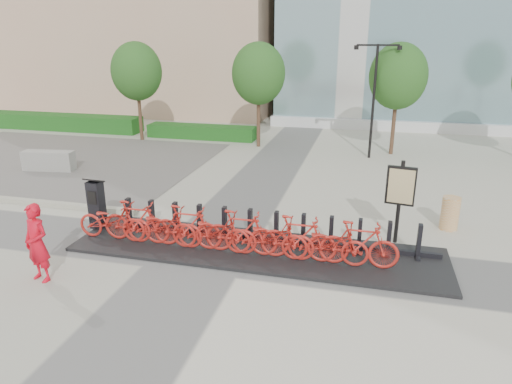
% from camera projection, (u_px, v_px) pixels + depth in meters
% --- Properties ---
extents(ground, '(120.00, 120.00, 0.00)m').
position_uv_depth(ground, '(205.00, 251.00, 11.86)').
color(ground, beige).
extents(gravel_patch, '(14.00, 14.00, 0.00)m').
position_uv_depth(gravel_patch, '(50.00, 160.00, 20.58)').
color(gravel_patch, '#49433D').
rests_on(gravel_patch, ground).
extents(hedge_a, '(10.00, 1.40, 0.90)m').
position_uv_depth(hedge_a, '(62.00, 122.00, 27.33)').
color(hedge_a, '#1B3D17').
rests_on(hedge_a, ground).
extents(hedge_b, '(6.00, 1.20, 0.70)m').
position_uv_depth(hedge_b, '(202.00, 132.00, 25.02)').
color(hedge_b, '#1B3D17').
rests_on(hedge_b, ground).
extents(tree_0, '(2.60, 2.60, 5.10)m').
position_uv_depth(tree_0, '(137.00, 71.00, 23.56)').
color(tree_0, brown).
rests_on(tree_0, ground).
extents(tree_1, '(2.60, 2.60, 5.10)m').
position_uv_depth(tree_1, '(259.00, 74.00, 22.07)').
color(tree_1, brown).
rests_on(tree_1, ground).
extents(tree_2, '(2.60, 2.60, 5.10)m').
position_uv_depth(tree_2, '(398.00, 76.00, 20.58)').
color(tree_2, brown).
rests_on(tree_2, ground).
extents(streetlamp, '(2.00, 0.20, 5.00)m').
position_uv_depth(streetlamp, '(374.00, 88.00, 20.03)').
color(streetlamp, black).
rests_on(streetlamp, ground).
extents(dock_pad, '(9.60, 2.40, 0.08)m').
position_uv_depth(dock_pad, '(256.00, 250.00, 11.82)').
color(dock_pad, black).
rests_on(dock_pad, ground).
extents(dock_rail_posts, '(8.02, 0.50, 0.85)m').
position_uv_depth(dock_rail_posts, '(263.00, 226.00, 12.09)').
color(dock_rail_posts, black).
rests_on(dock_rail_posts, dock_pad).
extents(bike_0, '(1.94, 0.68, 1.02)m').
position_uv_depth(bike_0, '(112.00, 221.00, 12.22)').
color(bike_0, red).
rests_on(bike_0, dock_pad).
extents(bike_1, '(1.88, 0.53, 1.13)m').
position_uv_depth(bike_1, '(136.00, 222.00, 12.03)').
color(bike_1, red).
rests_on(bike_1, dock_pad).
extents(bike_2, '(1.94, 0.68, 1.02)m').
position_uv_depth(bike_2, '(161.00, 226.00, 11.89)').
color(bike_2, red).
rests_on(bike_2, dock_pad).
extents(bike_3, '(1.88, 0.53, 1.13)m').
position_uv_depth(bike_3, '(187.00, 227.00, 11.70)').
color(bike_3, red).
rests_on(bike_3, dock_pad).
extents(bike_4, '(1.94, 0.68, 1.02)m').
position_uv_depth(bike_4, '(214.00, 232.00, 11.56)').
color(bike_4, red).
rests_on(bike_4, dock_pad).
extents(bike_5, '(1.88, 0.53, 1.13)m').
position_uv_depth(bike_5, '(241.00, 232.00, 11.37)').
color(bike_5, red).
rests_on(bike_5, dock_pad).
extents(bike_6, '(1.94, 0.68, 1.02)m').
position_uv_depth(bike_6, '(269.00, 237.00, 11.23)').
color(bike_6, red).
rests_on(bike_6, dock_pad).
extents(bike_7, '(1.88, 0.53, 1.13)m').
position_uv_depth(bike_7, '(298.00, 238.00, 11.04)').
color(bike_7, red).
rests_on(bike_7, dock_pad).
extents(bike_8, '(1.94, 0.68, 1.02)m').
position_uv_depth(bike_8, '(328.00, 243.00, 10.89)').
color(bike_8, red).
rests_on(bike_8, dock_pad).
extents(bike_9, '(1.88, 0.53, 1.13)m').
position_uv_depth(bike_9, '(359.00, 244.00, 10.71)').
color(bike_9, red).
rests_on(bike_9, dock_pad).
extents(kiosk, '(0.49, 0.42, 1.50)m').
position_uv_depth(kiosk, '(96.00, 204.00, 12.88)').
color(kiosk, black).
rests_on(kiosk, dock_pad).
extents(worker_red, '(0.75, 0.59, 1.83)m').
position_uv_depth(worker_red, '(37.00, 243.00, 10.16)').
color(worker_red, red).
rests_on(worker_red, ground).
extents(construction_barrel, '(0.58, 0.58, 0.97)m').
position_uv_depth(construction_barrel, '(450.00, 213.00, 13.06)').
color(construction_barrel, '#D47400').
rests_on(construction_barrel, ground).
extents(jersey_barrier, '(2.17, 0.87, 0.82)m').
position_uv_depth(jersey_barrier, '(49.00, 161.00, 18.90)').
color(jersey_barrier, gray).
rests_on(jersey_barrier, ground).
extents(map_sign, '(0.75, 0.23, 2.28)m').
position_uv_depth(map_sign, '(400.00, 189.00, 11.87)').
color(map_sign, black).
rests_on(map_sign, ground).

